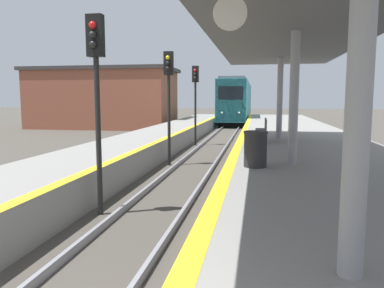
% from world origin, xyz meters
% --- Properties ---
extents(train, '(2.73, 21.57, 4.63)m').
position_xyz_m(train, '(0.00, 41.88, 2.35)').
color(train, black).
rests_on(train, ground).
extents(signal_near, '(0.36, 0.31, 4.45)m').
position_xyz_m(signal_near, '(-1.17, 6.24, 3.11)').
color(signal_near, black).
rests_on(signal_near, ground).
extents(signal_mid, '(0.36, 0.31, 4.45)m').
position_xyz_m(signal_mid, '(-1.10, 12.74, 3.11)').
color(signal_mid, black).
rests_on(signal_mid, ground).
extents(signal_far, '(0.36, 0.31, 4.45)m').
position_xyz_m(signal_far, '(-1.12, 19.25, 3.11)').
color(signal_far, black).
rests_on(signal_far, ground).
extents(station_canopy, '(4.68, 19.31, 3.67)m').
position_xyz_m(station_canopy, '(3.27, 8.55, 4.42)').
color(station_canopy, '#99999E').
rests_on(station_canopy, platform_right).
extents(trash_bin, '(0.61, 0.61, 0.91)m').
position_xyz_m(trash_bin, '(2.30, 7.95, 1.37)').
color(trash_bin, '#262628').
rests_on(trash_bin, platform_right).
extents(bench, '(0.44, 1.59, 0.92)m').
position_xyz_m(bench, '(2.55, 13.83, 1.40)').
color(bench, '#4C4C51').
rests_on(bench, platform_right).
extents(station_building, '(13.06, 6.46, 5.35)m').
position_xyz_m(station_building, '(-11.49, 30.67, 2.69)').
color(station_building, brown).
rests_on(station_building, ground).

